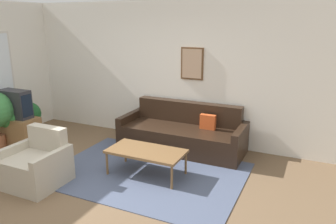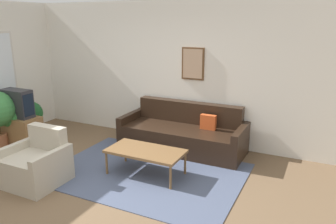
# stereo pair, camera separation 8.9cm
# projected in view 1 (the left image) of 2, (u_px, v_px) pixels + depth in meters

# --- Properties ---
(ground_plane) EXTENTS (16.00, 16.00, 0.00)m
(ground_plane) POSITION_uv_depth(u_px,v_px,m) (80.00, 196.00, 4.49)
(ground_plane) COLOR brown
(area_rug) EXTENTS (2.97, 2.11, 0.01)m
(area_rug) POSITION_uv_depth(u_px,v_px,m) (147.00, 173.00, 5.17)
(area_rug) COLOR #4C5670
(area_rug) RESTS_ON ground_plane
(wall_back) EXTENTS (8.00, 0.09, 2.70)m
(wall_back) POSITION_uv_depth(u_px,v_px,m) (164.00, 72.00, 6.45)
(wall_back) COLOR white
(wall_back) RESTS_ON ground_plane
(couch) EXTENTS (2.29, 0.90, 0.84)m
(couch) POSITION_uv_depth(u_px,v_px,m) (183.00, 134.00, 6.08)
(couch) COLOR black
(couch) RESTS_ON ground_plane
(coffee_table) EXTENTS (1.18, 0.61, 0.41)m
(coffee_table) POSITION_uv_depth(u_px,v_px,m) (146.00, 152.00, 5.02)
(coffee_table) COLOR brown
(coffee_table) RESTS_ON ground_plane
(tv_stand) EXTENTS (0.81, 0.45, 0.52)m
(tv_stand) POSITION_uv_depth(u_px,v_px,m) (19.00, 130.00, 6.38)
(tv_stand) COLOR olive
(tv_stand) RESTS_ON ground_plane
(tv) EXTENTS (0.63, 0.28, 0.54)m
(tv) POSITION_uv_depth(u_px,v_px,m) (15.00, 104.00, 6.23)
(tv) COLOR #2D2D33
(tv) RESTS_ON tv_stand
(armchair) EXTENTS (0.82, 0.76, 0.81)m
(armchair) POSITION_uv_depth(u_px,v_px,m) (37.00, 166.00, 4.78)
(armchair) COLOR #B2A893
(armchair) RESTS_ON ground_plane
(potted_plant_by_window) EXTENTS (0.47, 0.47, 0.75)m
(potted_plant_by_window) POSITION_uv_depth(u_px,v_px,m) (29.00, 116.00, 6.60)
(potted_plant_by_window) COLOR slate
(potted_plant_by_window) RESTS_ON ground_plane
(potted_plant_small) EXTENTS (0.46, 0.46, 0.77)m
(potted_plant_small) POSITION_uv_depth(u_px,v_px,m) (11.00, 119.00, 6.29)
(potted_plant_small) COLOR #383D42
(potted_plant_small) RESTS_ON ground_plane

